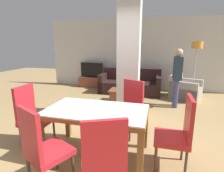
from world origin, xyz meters
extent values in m
plane|color=#9D7E51|center=(0.00, 0.00, 0.00)|extent=(18.00, 18.00, 0.00)
cube|color=silver|center=(0.00, 4.60, 1.35)|extent=(7.20, 0.06, 2.70)
cube|color=brown|center=(-0.03, 4.56, 1.60)|extent=(0.44, 0.02, 0.36)
cube|color=gray|center=(-0.03, 4.55, 1.60)|extent=(0.40, 0.01, 0.32)
cube|color=silver|center=(0.20, 1.68, 1.35)|extent=(0.49, 0.39, 2.70)
cube|color=brown|center=(0.00, -0.41, 0.72)|extent=(1.54, 0.06, 0.06)
cube|color=brown|center=(0.00, 0.41, 0.72)|extent=(1.54, 0.06, 0.06)
cube|color=brown|center=(-0.74, 0.00, 0.72)|extent=(0.06, 0.76, 0.06)
cube|color=brown|center=(0.74, 0.00, 0.72)|extent=(0.06, 0.76, 0.06)
cube|color=silver|center=(0.00, 0.00, 0.75)|extent=(1.52, 0.86, 0.01)
cube|color=brown|center=(-0.72, -0.39, 0.34)|extent=(0.08, 0.08, 0.69)
cube|color=brown|center=(0.72, -0.39, 0.34)|extent=(0.08, 0.08, 0.69)
cube|color=brown|center=(-0.72, 0.39, 0.34)|extent=(0.08, 0.08, 0.69)
cube|color=brown|center=(0.72, 0.39, 0.34)|extent=(0.08, 0.08, 0.69)
cube|color=#B41E22|center=(0.35, -0.76, 0.43)|extent=(0.61, 0.61, 0.07)
cube|color=#B41E22|center=(0.43, -0.95, 0.76)|extent=(0.42, 0.23, 0.58)
cylinder|color=#4F3A27|center=(0.09, -0.67, 0.20)|extent=(0.04, 0.04, 0.40)
cylinder|color=#4F3A27|center=(0.44, -0.51, 0.20)|extent=(0.04, 0.04, 0.40)
cube|color=#B02028|center=(-0.35, -0.72, 0.43)|extent=(0.61, 0.61, 0.07)
cube|color=#B02028|center=(-0.43, -0.91, 0.76)|extent=(0.42, 0.23, 0.58)
cylinder|color=#4F3A27|center=(-0.43, -0.47, 0.20)|extent=(0.04, 0.04, 0.40)
cylinder|color=#4F3A27|center=(-0.09, -0.63, 0.20)|extent=(0.04, 0.04, 0.40)
cylinder|color=#4F3A27|center=(-0.60, -0.81, 0.20)|extent=(0.04, 0.04, 0.40)
cube|color=#B02029|center=(-1.09, 0.00, 0.43)|extent=(0.46, 0.46, 0.07)
cube|color=#B02029|center=(-1.29, 0.00, 0.76)|extent=(0.05, 0.44, 0.58)
cylinder|color=#4F3A27|center=(-0.90, 0.19, 0.20)|extent=(0.04, 0.04, 0.40)
cylinder|color=#4F3A27|center=(-0.90, -0.19, 0.20)|extent=(0.04, 0.04, 0.40)
cylinder|color=#4F3A27|center=(-1.28, 0.19, 0.20)|extent=(0.04, 0.04, 0.40)
cylinder|color=#4F3A27|center=(-1.28, -0.19, 0.20)|extent=(0.04, 0.04, 0.40)
cube|color=red|center=(1.10, 0.00, 0.43)|extent=(0.46, 0.46, 0.07)
cube|color=red|center=(1.30, 0.00, 0.76)|extent=(0.05, 0.44, 0.58)
cylinder|color=#4F3A27|center=(0.91, -0.19, 0.20)|extent=(0.04, 0.04, 0.40)
cylinder|color=#4F3A27|center=(0.91, 0.19, 0.20)|extent=(0.04, 0.04, 0.40)
cylinder|color=#4F3A27|center=(1.29, -0.19, 0.20)|extent=(0.04, 0.04, 0.40)
cylinder|color=#4F3A27|center=(1.29, 0.19, 0.20)|extent=(0.04, 0.04, 0.40)
cube|color=#B4232A|center=(0.35, 0.76, 0.43)|extent=(0.61, 0.61, 0.07)
cube|color=#B4232A|center=(0.43, 0.95, 0.76)|extent=(0.42, 0.23, 0.58)
cylinder|color=#4F3A27|center=(0.44, 0.51, 0.20)|extent=(0.04, 0.04, 0.40)
cylinder|color=#4F3A27|center=(0.09, 0.66, 0.20)|extent=(0.04, 0.04, 0.40)
cylinder|color=#4F3A27|center=(0.60, 0.85, 0.20)|extent=(0.04, 0.04, 0.40)
cylinder|color=#4F3A27|center=(0.25, 1.01, 0.20)|extent=(0.04, 0.04, 0.40)
cube|color=black|center=(-0.10, 3.76, 0.21)|extent=(2.16, 0.88, 0.42)
cube|color=black|center=(-0.10, 4.11, 0.65)|extent=(2.16, 0.18, 0.45)
cube|color=black|center=(0.90, 3.76, 0.33)|extent=(0.16, 0.88, 0.67)
cube|color=black|center=(-1.10, 3.76, 0.33)|extent=(0.16, 0.88, 0.67)
cube|color=#A39D92|center=(1.78, 3.58, 0.20)|extent=(1.11, 1.11, 0.40)
cube|color=#A39D92|center=(1.47, 3.70, 0.59)|extent=(0.49, 0.86, 0.37)
cube|color=#A39D92|center=(1.91, 3.91, 0.30)|extent=(0.84, 0.45, 0.61)
cube|color=#A39D92|center=(1.64, 3.25, 0.30)|extent=(0.84, 0.45, 0.61)
cube|color=brown|center=(-0.20, 2.70, 0.36)|extent=(0.65, 0.59, 0.04)
cube|color=brown|center=(-0.20, 2.70, 0.17)|extent=(0.57, 0.51, 0.34)
cylinder|color=#4C2D14|center=(-0.14, 2.72, 0.49)|extent=(0.06, 0.06, 0.21)
cylinder|color=#4C2D14|center=(-0.14, 2.72, 0.63)|extent=(0.02, 0.02, 0.07)
cylinder|color=#B7B7BC|center=(-0.14, 2.72, 0.67)|extent=(0.03, 0.03, 0.01)
cube|color=brown|center=(-1.77, 4.32, 0.21)|extent=(1.08, 0.40, 0.41)
cube|color=black|center=(-1.77, 4.32, 0.43)|extent=(0.43, 0.26, 0.03)
cube|color=black|center=(-1.77, 4.32, 0.73)|extent=(1.01, 0.21, 0.56)
cylinder|color=#B7B7BC|center=(2.05, 4.01, 0.01)|extent=(0.31, 0.31, 0.02)
cylinder|color=#B7B7BC|center=(2.05, 4.01, 0.81)|extent=(0.04, 0.04, 1.58)
cylinder|color=#F29E38|center=(2.05, 4.01, 1.71)|extent=(0.34, 0.34, 0.22)
cylinder|color=#3A3F6E|center=(1.38, 2.59, 0.39)|extent=(0.13, 0.13, 0.78)
cylinder|color=#3A3F6E|center=(1.38, 2.76, 0.39)|extent=(0.13, 0.13, 0.78)
cube|color=#233240|center=(1.38, 2.67, 1.09)|extent=(0.23, 0.38, 0.62)
sphere|color=tan|center=(1.38, 2.67, 1.51)|extent=(0.21, 0.21, 0.21)
camera|label=1|loc=(0.87, -2.34, 1.70)|focal=28.00mm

